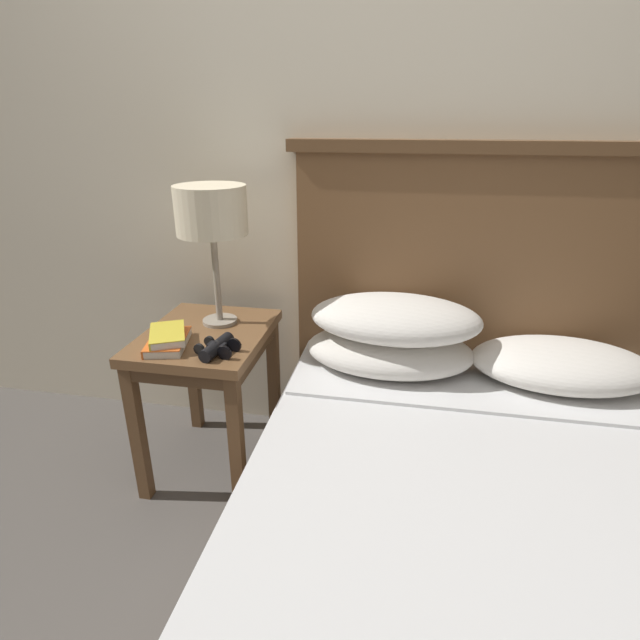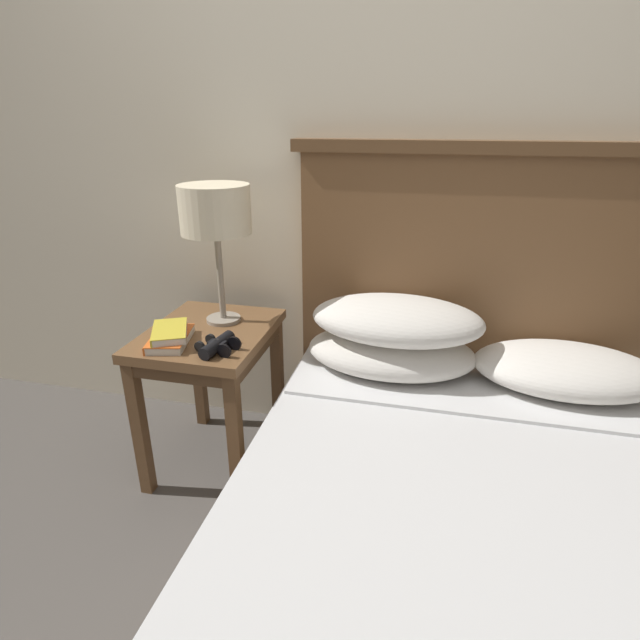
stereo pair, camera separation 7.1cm
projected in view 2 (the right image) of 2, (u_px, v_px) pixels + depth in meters
ground_plane at (318, 602)px, 1.46m from camera, size 20.00×20.00×0.00m
wall_back at (378, 120)px, 1.81m from camera, size 8.00×0.06×2.60m
nightstand at (210, 352)px, 1.88m from camera, size 0.44×0.54×0.58m
bed at (476, 535)px, 1.32m from camera, size 1.45×1.88×1.24m
table_lamp at (215, 213)px, 1.77m from camera, size 0.25×0.25×0.51m
book_on_nightstand at (170, 339)px, 1.73m from camera, size 0.17×0.23×0.03m
book_stacked_on_top at (169, 332)px, 1.72m from camera, size 0.18×0.22×0.03m
binoculars_pair at (218, 345)px, 1.67m from camera, size 0.15×0.16×0.05m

